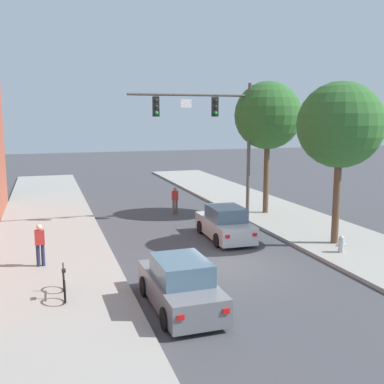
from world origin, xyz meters
name	(u,v)px	position (x,y,z in m)	size (l,w,h in m)	color
ground_plane	(224,266)	(0.00, 0.00, 0.00)	(120.00, 120.00, 0.00)	#424247
sidewalk_left	(52,282)	(-6.50, 0.00, 0.07)	(5.00, 60.00, 0.15)	#99968E
sidewalk_right	(362,249)	(6.50, 0.00, 0.07)	(5.00, 60.00, 0.15)	#99968E
traffic_signal_mast	(216,125)	(2.60, 7.83, 5.36)	(7.03, 0.38, 7.50)	#514C47
car_lead_silver	(225,224)	(1.54, 3.74, 0.72)	(1.94, 4.29, 1.60)	#B7B7BC
car_following_grey	(180,286)	(-2.78, -3.37, 0.72)	(1.88, 4.26, 1.60)	slate
pedestrian_sidewalk_left_walker	(40,243)	(-6.86, 1.68, 1.06)	(0.36, 0.22, 1.64)	#232847
pedestrian_crossing_road	(175,199)	(0.80, 9.92, 0.91)	(0.36, 0.22, 1.64)	brown
bicycle_leaning	(64,285)	(-6.14, -1.70, 0.54)	(0.12, 1.77, 0.98)	black
fire_hydrant	(341,244)	(5.20, -0.28, 0.51)	(0.48, 0.24, 0.72)	#B2B2B7
street_tree_nearest	(340,125)	(5.81, 1.07, 5.43)	(3.76, 3.76, 7.18)	brown
street_tree_second	(268,116)	(5.87, 8.06, 5.84)	(3.90, 3.90, 7.67)	brown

